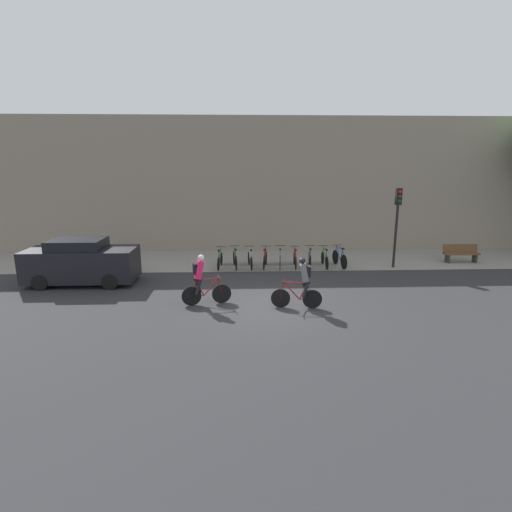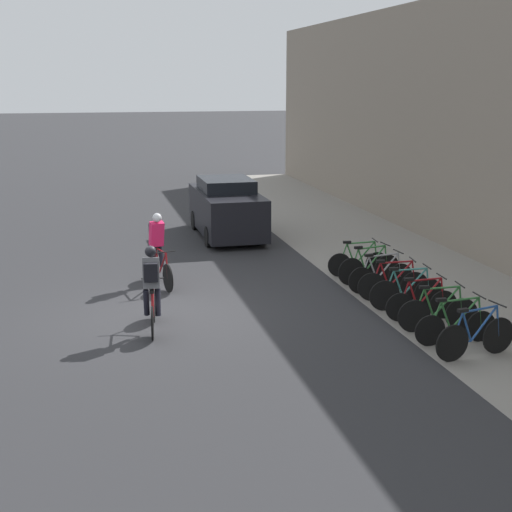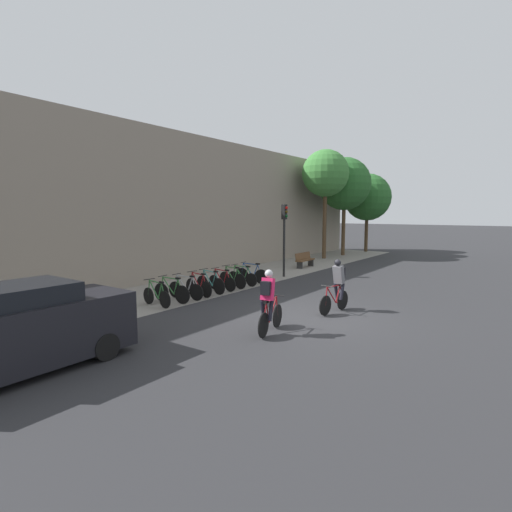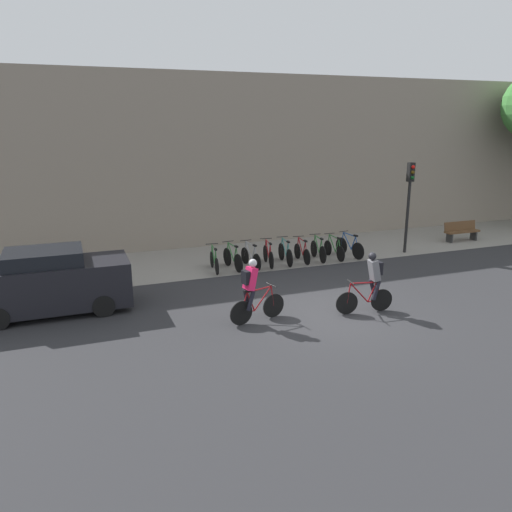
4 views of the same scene
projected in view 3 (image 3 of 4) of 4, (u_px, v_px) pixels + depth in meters
The scene contains 20 objects.
ground at pixel (317, 316), 12.73m from camera, with size 200.00×200.00×0.00m, color #2B2B2D.
kerb_strip at pixel (171, 292), 16.65m from camera, with size 44.00×4.50×0.01m, color gray.
building_facade at pixel (130, 205), 17.73m from camera, with size 44.00×0.60×7.27m, color gray.
cyclist_pink at pixel (269, 300), 10.79m from camera, with size 1.70×0.57×1.78m.
cyclist_grey at pixel (337, 284), 13.27m from camera, with size 1.72×0.50×1.77m.
parked_bike_0 at pixel (157, 296), 14.08m from camera, with size 0.46×1.59×0.94m.
parked_bike_1 at pixel (172, 292), 14.65m from camera, with size 0.46×1.67×0.98m.
parked_bike_2 at pixel (186, 289), 15.23m from camera, with size 0.46×1.68×0.95m.
parked_bike_3 at pixel (199, 286), 15.79m from camera, with size 0.46×1.63×0.96m.
parked_bike_4 at pixel (211, 283), 16.37m from camera, with size 0.46×1.68×0.97m.
parked_bike_5 at pixel (222, 282), 16.94m from camera, with size 0.46×1.57×0.94m.
parked_bike_6 at pixel (232, 279), 17.51m from camera, with size 0.46×1.64×0.97m.
parked_bike_7 at pixel (242, 277), 18.08m from camera, with size 0.46×1.66×0.94m.
parked_bike_8 at pixel (252, 275), 18.65m from camera, with size 0.46×1.69×0.98m.
traffic_light_pole at pixel (284, 227), 20.32m from camera, with size 0.26×0.30×3.71m.
bench at pixel (305, 260), 24.01m from camera, with size 1.73×0.44×0.89m.
parked_car at pixel (24, 329), 8.28m from camera, with size 4.30×1.84×1.85m.
street_tree_0 at pixel (325, 174), 28.09m from camera, with size 3.31×3.31×7.70m.
street_tree_1 at pixel (344, 184), 30.29m from camera, with size 3.99×3.99×7.45m.
street_tree_2 at pixel (367, 197), 33.26m from camera, with size 3.90×3.90×6.50m.
Camera 3 is at (-11.24, -5.69, 3.32)m, focal length 28.00 mm.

